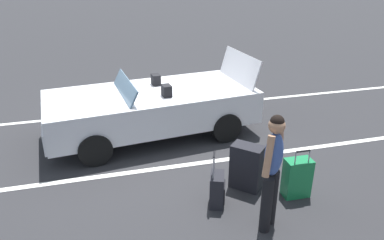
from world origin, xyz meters
TOP-DOWN VIEW (x-y plane):
  - ground_plane at (0.00, 0.00)m, footprint 80.00×80.00m
  - lot_line_near at (0.00, -1.31)m, footprint 18.00×0.12m
  - lot_line_mid at (0.00, 1.39)m, footprint 18.00×0.12m
  - convertible_car at (0.20, 0.02)m, footprint 4.31×2.20m
  - suitcase_large_black at (-1.12, 2.29)m, footprint 0.54×0.54m
  - suitcase_medium_bright at (-1.77, 2.69)m, footprint 0.41×0.25m
  - suitcase_small_carryon at (-0.53, 2.59)m, footprint 0.31×0.39m
  - traveler_person at (-1.04, 3.23)m, footprint 0.50×0.48m

SIDE VIEW (x-z plane):
  - ground_plane at x=0.00m, z-range 0.00..0.00m
  - lot_line_near at x=0.00m, z-range 0.00..0.00m
  - lot_line_mid at x=0.00m, z-range 0.00..0.00m
  - suitcase_small_carryon at x=-0.53m, z-range -0.17..0.68m
  - suitcase_medium_bright at x=-1.77m, z-range -0.10..0.72m
  - suitcase_large_black at x=-1.12m, z-range 0.00..0.74m
  - convertible_car at x=0.20m, z-range -0.17..1.36m
  - traveler_person at x=-1.04m, z-range 0.10..1.76m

